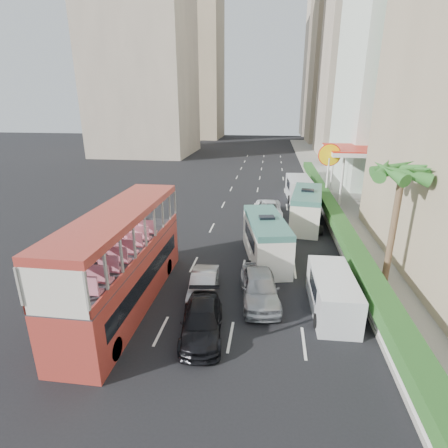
% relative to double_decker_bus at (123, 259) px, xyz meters
% --- Properties ---
extents(ground_plane, '(200.00, 200.00, 0.00)m').
position_rel_double_decker_bus_xyz_m(ground_plane, '(6.00, 0.00, -2.53)').
color(ground_plane, black).
rests_on(ground_plane, ground).
extents(double_decker_bus, '(2.50, 11.00, 5.06)m').
position_rel_double_decker_bus_xyz_m(double_decker_bus, '(0.00, 0.00, 0.00)').
color(double_decker_bus, '#AB3429').
rests_on(double_decker_bus, ground).
extents(car_silver_lane_a, '(1.58, 3.94, 1.27)m').
position_rel_double_decker_bus_xyz_m(car_silver_lane_a, '(3.75, 1.36, -2.53)').
color(car_silver_lane_a, '#ABAEB2').
rests_on(car_silver_lane_a, ground).
extents(car_silver_lane_b, '(2.51, 4.91, 1.60)m').
position_rel_double_decker_bus_xyz_m(car_silver_lane_b, '(6.74, 1.21, -2.53)').
color(car_silver_lane_b, '#ABAEB2').
rests_on(car_silver_lane_b, ground).
extents(car_black, '(2.35, 4.63, 1.29)m').
position_rel_double_decker_bus_xyz_m(car_black, '(4.30, -1.93, -2.53)').
color(car_black, black).
rests_on(car_black, ground).
extents(van_asset, '(2.57, 5.08, 1.38)m').
position_rel_double_decker_bus_xyz_m(van_asset, '(7.03, 15.71, -2.53)').
color(van_asset, silver).
rests_on(van_asset, ground).
extents(minibus_near, '(3.39, 6.74, 2.85)m').
position_rel_double_decker_bus_xyz_m(minibus_near, '(6.93, 6.40, -1.10)').
color(minibus_near, silver).
rests_on(minibus_near, ground).
extents(minibus_far, '(3.08, 6.92, 2.97)m').
position_rel_double_decker_bus_xyz_m(minibus_far, '(10.13, 13.69, -1.05)').
color(minibus_far, silver).
rests_on(minibus_far, ground).
extents(panel_van_near, '(2.03, 4.84, 1.92)m').
position_rel_double_decker_bus_xyz_m(panel_van_near, '(10.33, 0.75, -1.57)').
color(panel_van_near, silver).
rests_on(panel_van_near, ground).
extents(panel_van_far, '(2.63, 5.83, 2.28)m').
position_rel_double_decker_bus_xyz_m(panel_van_far, '(10.12, 22.38, -1.39)').
color(panel_van_far, silver).
rests_on(panel_van_far, ground).
extents(sidewalk, '(6.00, 120.00, 0.18)m').
position_rel_double_decker_bus_xyz_m(sidewalk, '(15.00, 25.00, -2.44)').
color(sidewalk, '#99968C').
rests_on(sidewalk, ground).
extents(kerb_wall, '(0.30, 44.00, 1.00)m').
position_rel_double_decker_bus_xyz_m(kerb_wall, '(12.20, 14.00, -1.85)').
color(kerb_wall, silver).
rests_on(kerb_wall, sidewalk).
extents(hedge, '(1.10, 44.00, 0.70)m').
position_rel_double_decker_bus_xyz_m(hedge, '(12.20, 14.00, -1.00)').
color(hedge, '#2D6626').
rests_on(hedge, kerb_wall).
extents(palm_tree, '(0.36, 0.36, 6.40)m').
position_rel_double_decker_bus_xyz_m(palm_tree, '(13.80, 4.00, 0.85)').
color(palm_tree, brown).
rests_on(palm_tree, sidewalk).
extents(shell_station, '(6.50, 8.00, 5.50)m').
position_rel_double_decker_bus_xyz_m(shell_station, '(16.00, 23.00, 0.22)').
color(shell_station, silver).
rests_on(shell_station, ground).
extents(tower_mid, '(16.00, 16.00, 50.00)m').
position_rel_double_decker_bus_xyz_m(tower_mid, '(24.00, 58.00, 22.47)').
color(tower_mid, '#B5A38E').
rests_on(tower_mid, ground).
extents(tower_far_a, '(14.00, 14.00, 44.00)m').
position_rel_double_decker_bus_xyz_m(tower_far_a, '(23.00, 82.00, 19.47)').
color(tower_far_a, tan).
rests_on(tower_far_a, ground).
extents(tower_far_b, '(14.00, 14.00, 40.00)m').
position_rel_double_decker_bus_xyz_m(tower_far_b, '(23.00, 104.00, 17.47)').
color(tower_far_b, '#B5A38E').
rests_on(tower_far_b, ground).
extents(tower_left_a, '(18.00, 18.00, 52.00)m').
position_rel_double_decker_bus_xyz_m(tower_left_a, '(-18.00, 55.00, 23.47)').
color(tower_left_a, '#B5A38E').
rests_on(tower_left_a, ground).
extents(tower_left_b, '(16.00, 16.00, 46.00)m').
position_rel_double_decker_bus_xyz_m(tower_left_b, '(-16.00, 90.00, 20.47)').
color(tower_left_b, tan).
rests_on(tower_left_b, ground).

